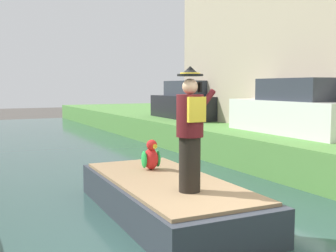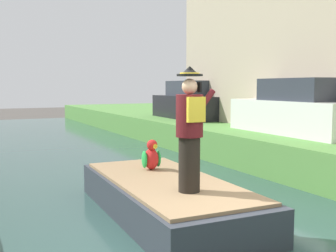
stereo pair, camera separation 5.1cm
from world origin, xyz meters
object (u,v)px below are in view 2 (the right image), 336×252
(person_pirate, at_px, (190,130))
(parked_car_white, at_px, (299,110))
(parked_car_dark, at_px, (191,103))
(boat, at_px, (166,197))
(parrot_plush, at_px, (151,157))

(person_pirate, distance_m, parked_car_white, 6.18)
(parked_car_dark, bearing_deg, boat, -122.26)
(boat, height_order, person_pirate, person_pirate)
(parked_car_white, bearing_deg, parrot_plush, -163.65)
(parrot_plush, bearing_deg, boat, -97.77)
(boat, height_order, parked_car_dark, parked_car_dark)
(boat, relative_size, parrot_plush, 7.46)
(parked_car_white, xyz_separation_m, parked_car_dark, (0.00, 5.93, 0.00))
(person_pirate, relative_size, parked_car_dark, 0.46)
(boat, relative_size, parked_car_dark, 1.05)
(parked_car_white, height_order, parked_car_dark, same)
(boat, distance_m, person_pirate, 1.52)
(parked_car_dark, bearing_deg, parrot_plush, -124.52)
(parrot_plush, xyz_separation_m, parked_car_white, (5.11, 1.50, 0.65))
(person_pirate, distance_m, parrot_plush, 1.87)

